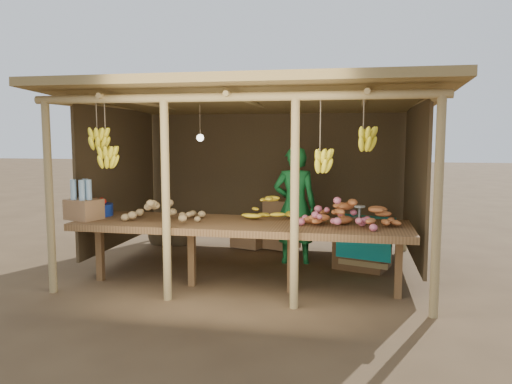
# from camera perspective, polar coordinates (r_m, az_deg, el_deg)

# --- Properties ---
(ground) EXTENTS (60.00, 60.00, 0.00)m
(ground) POSITION_cam_1_polar(r_m,az_deg,el_deg) (6.92, 0.00, -8.67)
(ground) COLOR brown
(ground) RESTS_ON ground
(stall_structure) EXTENTS (4.70, 3.50, 2.43)m
(stall_structure) POSITION_cam_1_polar(r_m,az_deg,el_deg) (6.57, -0.32, 7.33)
(stall_structure) COLOR tan
(stall_structure) RESTS_ON ground
(counter) EXTENTS (3.90, 1.05, 0.80)m
(counter) POSITION_cam_1_polar(r_m,az_deg,el_deg) (5.85, -1.80, -4.05)
(counter) COLOR brown
(counter) RESTS_ON ground
(potato_heap) EXTENTS (0.91, 0.59, 0.36)m
(potato_heap) POSITION_cam_1_polar(r_m,az_deg,el_deg) (6.04, -10.39, -1.49)
(potato_heap) COLOR #9B7E50
(potato_heap) RESTS_ON counter
(sweet_potato_heap) EXTENTS (1.06, 0.72, 0.36)m
(sweet_potato_heap) POSITION_cam_1_polar(r_m,az_deg,el_deg) (5.71, 11.38, -1.99)
(sweet_potato_heap) COLOR #B15F2D
(sweet_potato_heap) RESTS_ON counter
(onion_heap) EXTENTS (0.93, 0.74, 0.36)m
(onion_heap) POSITION_cam_1_polar(r_m,az_deg,el_deg) (5.58, 9.28, -2.14)
(onion_heap) COLOR #C86175
(onion_heap) RESTS_ON counter
(banana_pile) EXTENTS (0.60, 0.45, 0.34)m
(banana_pile) POSITION_cam_1_polar(r_m,az_deg,el_deg) (6.02, 1.52, -1.50)
(banana_pile) COLOR yellow
(banana_pile) RESTS_ON counter
(tomato_basin) EXTENTS (0.42, 0.42, 0.22)m
(tomato_basin) POSITION_cam_1_polar(r_m,az_deg,el_deg) (6.62, -17.80, -1.81)
(tomato_basin) COLOR navy
(tomato_basin) RESTS_ON counter
(bottle_box) EXTENTS (0.46, 0.41, 0.49)m
(bottle_box) POSITION_cam_1_polar(r_m,az_deg,el_deg) (6.36, -19.10, -1.30)
(bottle_box) COLOR olive
(bottle_box) RESTS_ON counter
(vendor) EXTENTS (0.65, 0.47, 1.66)m
(vendor) POSITION_cam_1_polar(r_m,az_deg,el_deg) (7.06, 4.46, -1.53)
(vendor) COLOR #1A7732
(vendor) RESTS_ON ground
(tarp_crate) EXTENTS (0.91, 0.84, 0.88)m
(tarp_crate) POSITION_cam_1_polar(r_m,az_deg,el_deg) (7.01, 12.07, -5.57)
(tarp_crate) COLOR brown
(tarp_crate) RESTS_ON ground
(carton_stack) EXTENTS (1.14, 0.55, 0.78)m
(carton_stack) POSITION_cam_1_polar(r_m,az_deg,el_deg) (8.00, 1.71, -4.09)
(carton_stack) COLOR olive
(carton_stack) RESTS_ON ground
(burlap_sacks) EXTENTS (0.75, 0.39, 0.53)m
(burlap_sacks) POSITION_cam_1_polar(r_m,az_deg,el_deg) (8.46, -9.85, -4.39)
(burlap_sacks) COLOR #4A3922
(burlap_sacks) RESTS_ON ground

